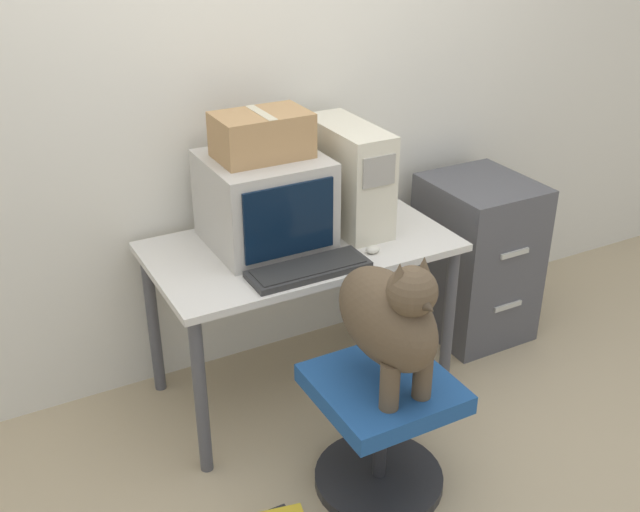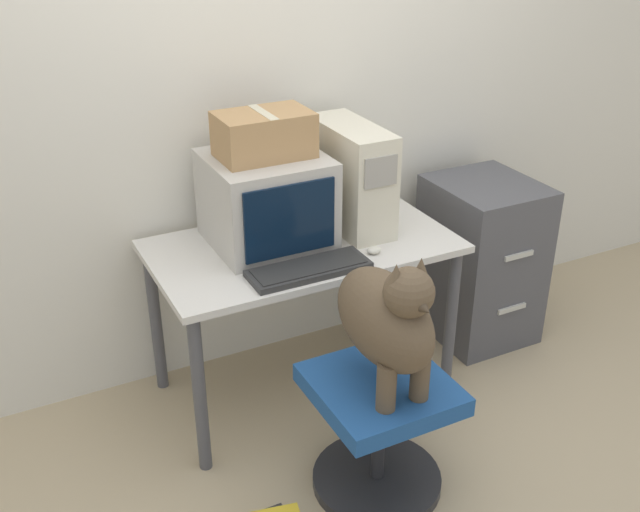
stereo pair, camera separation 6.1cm
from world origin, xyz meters
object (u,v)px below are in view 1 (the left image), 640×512
crt_monitor (265,201)px  keyboard (309,269)px  office_chair (381,424)px  cardboard_box (262,135)px  filing_cabinet (476,258)px  pc_tower (348,176)px  dog (390,317)px

crt_monitor → keyboard: size_ratio=0.97×
office_chair → cardboard_box: size_ratio=1.35×
crt_monitor → filing_cabinet: crt_monitor is taller
crt_monitor → pc_tower: (0.38, -0.00, 0.04)m
pc_tower → filing_cabinet: size_ratio=0.60×
filing_cabinet → cardboard_box: 1.34m
keyboard → filing_cabinet: size_ratio=0.59×
pc_tower → dog: bearing=-110.1°
dog → filing_cabinet: bearing=36.4°
pc_tower → office_chair: size_ratio=0.98×
crt_monitor → keyboard: (0.03, -0.32, -0.17)m
office_chair → dog: size_ratio=0.91×
cardboard_box → keyboard: bearing=-84.5°
pc_tower → keyboard: pc_tower is taller
office_chair → cardboard_box: cardboard_box is taller
cardboard_box → pc_tower: bearing=-0.8°
crt_monitor → pc_tower: 0.39m
pc_tower → keyboard: size_ratio=1.02×
keyboard → office_chair: size_ratio=0.97×
keyboard → dog: size_ratio=0.88×
keyboard → pc_tower: bearing=42.0°
pc_tower → keyboard: (-0.35, -0.32, -0.21)m
crt_monitor → dog: (0.10, -0.78, -0.15)m
keyboard → office_chair: keyboard is taller
pc_tower → office_chair: pc_tower is taller
crt_monitor → cardboard_box: bearing=90.0°
office_chair → filing_cabinet: 1.23m
filing_cabinet → office_chair: bearing=-144.5°
dog → filing_cabinet: 1.29m
keyboard → cardboard_box: 0.55m
crt_monitor → office_chair: (0.10, -0.75, -0.63)m
crt_monitor → keyboard: crt_monitor is taller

